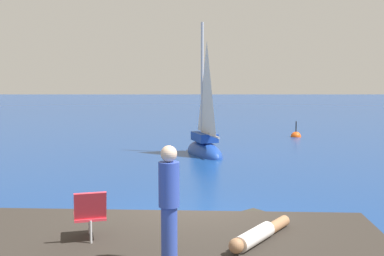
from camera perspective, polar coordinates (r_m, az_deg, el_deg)
ground_plane at (r=9.87m, az=0.19°, el=-12.79°), size 160.00×160.00×0.00m
boulder_seaward at (r=9.76m, az=8.04°, el=-13.08°), size 1.69×1.72×0.77m
boulder_inland at (r=9.96m, az=11.76°, el=-12.76°), size 1.27×1.39×0.78m
sailboat_near at (r=19.65m, az=1.44°, el=-2.26°), size 2.01×3.35×6.05m
person_sunbather at (r=7.41m, az=8.02°, el=-12.74°), size 1.14×1.51×0.25m
person_standing at (r=6.29m, az=-2.90°, el=-8.97°), size 0.28×0.28×1.62m
beach_chair at (r=7.48m, az=-12.43°, el=-10.01°), size 0.62×0.70×0.80m
marker_buoy at (r=26.01m, az=12.46°, el=-1.04°), size 0.56×0.56×1.13m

